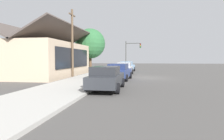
# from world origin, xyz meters

# --- Properties ---
(ground_plane) EXTENTS (120.00, 120.00, 0.00)m
(ground_plane) POSITION_xyz_m (0.00, 0.00, 0.00)
(ground_plane) COLOR #4C4947
(sidewalk_curb) EXTENTS (60.00, 4.20, 0.16)m
(sidewalk_curb) POSITION_xyz_m (0.00, 5.60, 0.08)
(sidewalk_curb) COLOR #B2AFA8
(sidewalk_curb) RESTS_ON ground
(car_charcoal) EXTENTS (4.72, 2.06, 1.59)m
(car_charcoal) POSITION_xyz_m (-8.98, 2.71, 0.82)
(car_charcoal) COLOR #2D3035
(car_charcoal) RESTS_ON ground
(car_navy) EXTENTS (4.71, 2.29, 1.59)m
(car_navy) POSITION_xyz_m (-2.55, 2.69, 0.82)
(car_navy) COLOR navy
(car_navy) RESTS_ON ground
(car_silver) EXTENTS (4.33, 2.01, 1.59)m
(car_silver) POSITION_xyz_m (3.57, 2.74, 0.81)
(car_silver) COLOR silver
(car_silver) RESTS_ON ground
(car_skyblue) EXTENTS (4.92, 2.29, 1.59)m
(car_skyblue) POSITION_xyz_m (9.54, 2.90, 0.82)
(car_skyblue) COLOR #8CB7E0
(car_skyblue) RESTS_ON ground
(storefront_building) EXTENTS (13.31, 7.54, 5.94)m
(storefront_building) POSITION_xyz_m (0.54, 11.98, 2.08)
(storefront_building) COLOR #CCB293
(storefront_building) RESTS_ON ground
(shade_tree) EXTENTS (4.73, 4.73, 6.78)m
(shade_tree) POSITION_xyz_m (9.03, 8.74, 4.40)
(shade_tree) COLOR brown
(shade_tree) RESTS_ON ground
(traffic_light_main) EXTENTS (0.37, 2.79, 5.20)m
(traffic_light_main) POSITION_xyz_m (14.67, 2.54, 3.49)
(traffic_light_main) COLOR #383833
(traffic_light_main) RESTS_ON ground
(utility_pole_wooden) EXTENTS (1.80, 0.24, 7.50)m
(utility_pole_wooden) POSITION_xyz_m (-0.42, 8.20, 3.93)
(utility_pole_wooden) COLOR brown
(utility_pole_wooden) RESTS_ON ground
(fire_hydrant_red) EXTENTS (0.22, 0.22, 0.71)m
(fire_hydrant_red) POSITION_xyz_m (-5.40, 4.20, 0.50)
(fire_hydrant_red) COLOR red
(fire_hydrant_red) RESTS_ON sidewalk_curb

